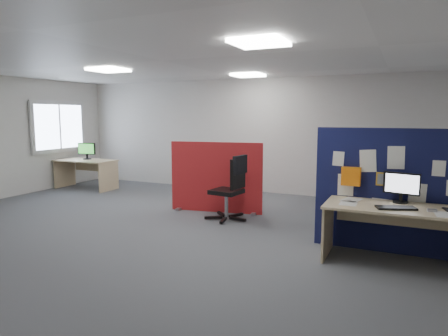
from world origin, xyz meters
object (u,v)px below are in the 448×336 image
at_px(second_desk, 87,167).
at_px(office_chair, 232,184).
at_px(main_desk, 400,220).
at_px(monitor_main, 401,186).
at_px(red_divider, 216,178).
at_px(monitor_second, 87,150).
at_px(navy_divider, 392,191).

bearing_deg(second_desk, office_chair, -16.16).
height_order(main_desk, monitor_main, monitor_main).
bearing_deg(monitor_main, red_divider, 172.32).
height_order(second_desk, monitor_second, monitor_second).
distance_m(second_desk, office_chair, 4.75).
height_order(navy_divider, red_divider, navy_divider).
relative_size(navy_divider, red_divider, 1.15).
bearing_deg(red_divider, main_desk, -34.08).
relative_size(monitor_main, second_desk, 0.29).
bearing_deg(monitor_second, office_chair, -31.47).
bearing_deg(office_chair, monitor_main, -9.36).
bearing_deg(monitor_second, main_desk, -32.88).
relative_size(red_divider, office_chair, 1.55).
xyz_separation_m(monitor_main, second_desk, (-7.26, 2.13, -0.40)).
distance_m(monitor_main, red_divider, 3.48).
distance_m(navy_divider, second_desk, 7.41).
bearing_deg(monitor_second, second_desk, -67.72).
distance_m(monitor_main, second_desk, 7.57).
bearing_deg(main_desk, second_desk, 162.12).
bearing_deg(office_chair, red_divider, 146.61).
height_order(monitor_main, second_desk, monitor_main).
bearing_deg(second_desk, main_desk, -17.88).
bearing_deg(navy_divider, second_desk, 164.77).
height_order(navy_divider, main_desk, navy_divider).
relative_size(monitor_main, red_divider, 0.25).
height_order(red_divider, office_chair, red_divider).
distance_m(navy_divider, monitor_second, 7.49).
distance_m(monitor_second, office_chair, 4.85).
xyz_separation_m(second_desk, office_chair, (4.56, -1.32, 0.10)).
distance_m(red_divider, monitor_second, 4.21).
bearing_deg(navy_divider, red_divider, 160.89).
distance_m(main_desk, red_divider, 3.55).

